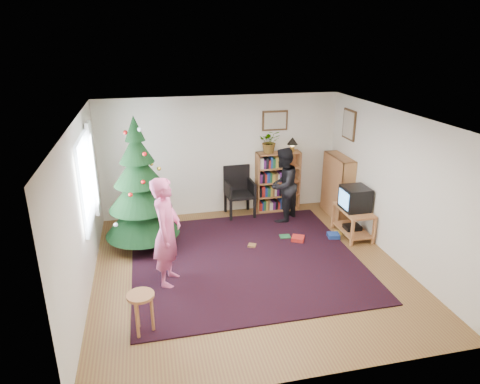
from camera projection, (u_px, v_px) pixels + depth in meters
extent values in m
plane|color=brown|center=(249.00, 268.00, 7.10)|extent=(5.00, 5.00, 0.00)
plane|color=white|center=(250.00, 118.00, 6.23)|extent=(5.00, 5.00, 0.00)
cube|color=silver|center=(221.00, 156.00, 8.95)|extent=(5.00, 0.02, 2.50)
cube|color=silver|center=(308.00, 284.00, 4.38)|extent=(5.00, 0.02, 2.50)
cube|color=silver|center=(82.00, 212.00, 6.15)|extent=(0.02, 5.00, 2.50)
cube|color=silver|center=(394.00, 186.00, 7.18)|extent=(0.02, 5.00, 2.50)
cube|color=black|center=(245.00, 259.00, 7.37)|extent=(3.80, 3.60, 0.02)
cube|color=silver|center=(86.00, 182.00, 6.62)|extent=(0.04, 1.20, 1.40)
cube|color=silver|center=(93.00, 169.00, 7.27)|extent=(0.06, 0.35, 1.60)
cube|color=#4C3319|center=(275.00, 121.00, 8.92)|extent=(0.55, 0.03, 0.42)
cube|color=beige|center=(275.00, 121.00, 8.92)|extent=(0.47, 0.01, 0.34)
cube|color=#4C3319|center=(349.00, 125.00, 8.53)|extent=(0.03, 0.50, 0.60)
cube|color=beige|center=(349.00, 125.00, 8.53)|extent=(0.01, 0.42, 0.52)
cylinder|color=#3F2816|center=(144.00, 239.00, 7.82)|extent=(0.13, 0.13, 0.26)
cone|color=black|center=(142.00, 214.00, 7.64)|extent=(1.32, 1.32, 0.75)
cone|color=black|center=(140.00, 191.00, 7.49)|extent=(1.11, 1.11, 0.66)
cone|color=black|center=(138.00, 168.00, 7.34)|extent=(0.85, 0.85, 0.59)
cone|color=black|center=(136.00, 147.00, 7.22)|extent=(0.60, 0.60, 0.51)
cone|color=black|center=(134.00, 128.00, 7.10)|extent=(0.34, 0.34, 0.43)
cube|color=#AC723D|center=(278.00, 181.00, 9.27)|extent=(0.95, 0.30, 1.30)
cube|color=#AC723D|center=(279.00, 153.00, 9.04)|extent=(0.95, 0.30, 0.03)
cube|color=#AC723D|center=(337.00, 186.00, 8.97)|extent=(0.30, 0.95, 1.30)
cube|color=#AC723D|center=(340.00, 157.00, 8.75)|extent=(0.30, 0.95, 0.03)
cube|color=#AC723D|center=(354.00, 210.00, 8.06)|extent=(0.49, 0.88, 0.04)
cube|color=#AC723D|center=(352.00, 234.00, 7.74)|extent=(0.05, 0.05, 0.51)
cube|color=#AC723D|center=(374.00, 231.00, 7.83)|extent=(0.05, 0.05, 0.51)
cube|color=#AC723D|center=(333.00, 216.00, 8.49)|extent=(0.05, 0.05, 0.51)
cube|color=#AC723D|center=(353.00, 214.00, 8.58)|extent=(0.05, 0.05, 0.51)
cube|color=#AC723D|center=(352.00, 230.00, 8.21)|extent=(0.45, 0.84, 0.03)
cube|color=black|center=(352.00, 227.00, 8.19)|extent=(0.30, 0.25, 0.08)
cube|color=black|center=(355.00, 198.00, 7.98)|extent=(0.46, 0.50, 0.44)
cube|color=#5DAEFF|center=(344.00, 199.00, 7.93)|extent=(0.01, 0.39, 0.32)
cube|color=black|center=(240.00, 195.00, 9.01)|extent=(0.59, 0.59, 0.05)
cube|color=black|center=(237.00, 178.00, 9.15)|extent=(0.57, 0.07, 0.57)
cube|color=black|center=(230.00, 210.00, 8.81)|extent=(0.05, 0.05, 0.47)
cube|color=black|center=(254.00, 208.00, 8.91)|extent=(0.05, 0.05, 0.47)
cube|color=black|center=(226.00, 202.00, 9.27)|extent=(0.05, 0.05, 0.47)
cube|color=black|center=(248.00, 200.00, 9.38)|extent=(0.05, 0.05, 0.47)
cylinder|color=#AC723D|center=(140.00, 296.00, 5.38)|extent=(0.35, 0.35, 0.04)
cylinder|color=#AC723D|center=(152.00, 314.00, 5.51)|extent=(0.04, 0.04, 0.54)
cylinder|color=#AC723D|center=(137.00, 310.00, 5.57)|extent=(0.04, 0.04, 0.54)
cylinder|color=#AC723D|center=(137.00, 321.00, 5.37)|extent=(0.04, 0.04, 0.54)
imported|color=#D15385|center=(167.00, 232.00, 6.41)|extent=(0.59, 0.73, 1.72)
imported|color=black|center=(283.00, 185.00, 8.66)|extent=(0.95, 0.94, 1.54)
imported|color=gray|center=(270.00, 141.00, 8.91)|extent=(0.50, 0.45, 0.49)
cylinder|color=#A57F33|center=(292.00, 149.00, 9.08)|extent=(0.10, 0.10, 0.10)
sphere|color=#FFD88C|center=(292.00, 144.00, 9.05)|extent=(0.10, 0.10, 0.10)
cone|color=black|center=(292.00, 141.00, 9.02)|extent=(0.23, 0.23, 0.15)
cube|color=#A51E19|center=(298.00, 239.00, 8.01)|extent=(0.20, 0.20, 0.08)
cube|color=navy|center=(333.00, 236.00, 8.12)|extent=(0.20, 0.20, 0.08)
cube|color=#1E592D|center=(285.00, 236.00, 8.14)|extent=(0.20, 0.20, 0.08)
cube|color=gold|center=(338.00, 232.00, 8.31)|extent=(0.20, 0.20, 0.08)
cube|color=brown|center=(252.00, 245.00, 7.78)|extent=(0.20, 0.20, 0.08)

